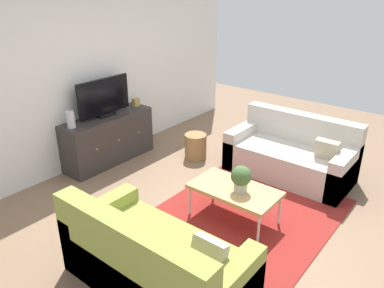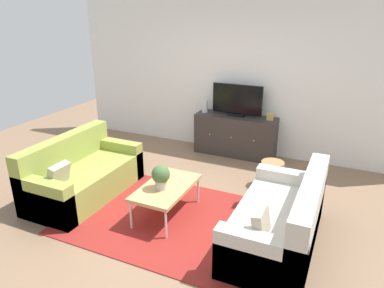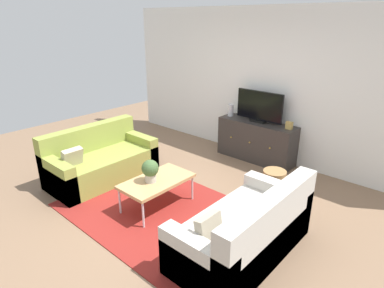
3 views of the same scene
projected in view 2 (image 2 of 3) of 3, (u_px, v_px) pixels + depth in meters
ground_plane at (174, 213)px, 4.74m from camera, size 10.00×10.00×0.00m
wall_back at (238, 78)px, 6.42m from camera, size 6.40×0.12×2.70m
area_rug at (168, 218)px, 4.61m from camera, size 2.50×1.90×0.01m
couch_left_side at (80, 176)px, 5.11m from camera, size 0.86×1.70×0.85m
couch_right_side at (283, 224)px, 3.98m from camera, size 0.86×1.70×0.85m
coffee_table at (166, 188)px, 4.55m from camera, size 0.56×1.00×0.42m
potted_plant at (161, 176)px, 4.41m from camera, size 0.23×0.23×0.31m
tv_console at (235, 135)px, 6.50m from camera, size 1.45×0.47×0.73m
flat_screen_tv at (237, 100)px, 6.29m from camera, size 0.90×0.16×0.56m
glass_vase at (205, 106)px, 6.56m from camera, size 0.11×0.11×0.23m
mantel_clock at (270, 117)px, 6.11m from camera, size 0.11×0.07×0.13m
wicker_basket at (272, 174)px, 5.38m from camera, size 0.34×0.34×0.39m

